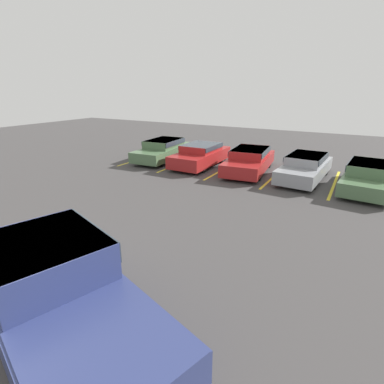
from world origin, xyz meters
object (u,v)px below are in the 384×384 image
object	(u,v)px
wheel_stop_curb	(237,156)
parked_sedan_b	(201,154)
pickup_truck	(56,293)
parked_sedan_a	(164,149)
parked_sedan_d	(305,166)
parked_sedan_e	(369,176)
parked_sedan_c	(249,159)

from	to	relation	value
wheel_stop_curb	parked_sedan_b	bearing A→B (deg)	-106.72
pickup_truck	parked_sedan_a	size ratio (longest dim) A/B	1.25
parked_sedan_d	wheel_stop_curb	bearing A→B (deg)	-119.57
parked_sedan_a	parked_sedan_e	xyz separation A→B (m)	(10.94, -0.40, -0.02)
parked_sedan_c	wheel_stop_curb	size ratio (longest dim) A/B	2.57
pickup_truck	parked_sedan_c	world-z (taller)	pickup_truck
parked_sedan_b	wheel_stop_curb	size ratio (longest dim) A/B	2.34
pickup_truck	parked_sedan_b	distance (m)	12.68
parked_sedan_b	parked_sedan_e	bearing A→B (deg)	87.70
parked_sedan_a	parked_sedan_c	size ratio (longest dim) A/B	0.99
pickup_truck	parked_sedan_a	world-z (taller)	pickup_truck
parked_sedan_a	wheel_stop_curb	size ratio (longest dim) A/B	2.53
parked_sedan_d	parked_sedan_e	world-z (taller)	parked_sedan_e
parked_sedan_d	parked_sedan_e	xyz separation A→B (m)	(2.68, -0.39, 0.00)
parked_sedan_d	parked_sedan_e	bearing A→B (deg)	85.06
pickup_truck	parked_sedan_d	xyz separation A→B (m)	(1.96, 12.29, -0.26)
parked_sedan_d	wheel_stop_curb	xyz separation A→B (m)	(-4.66, 3.02, -0.56)
parked_sedan_c	parked_sedan_e	xyz separation A→B (m)	(5.47, -0.36, -0.01)
parked_sedan_e	pickup_truck	bearing A→B (deg)	-16.87
parked_sedan_a	parked_sedan_e	world-z (taller)	parked_sedan_a
pickup_truck	parked_sedan_e	distance (m)	12.77
parked_sedan_c	parked_sedan_e	size ratio (longest dim) A/B	1.06
parked_sedan_c	parked_sedan_d	distance (m)	2.79
pickup_truck	parked_sedan_d	world-z (taller)	pickup_truck
pickup_truck	parked_sedan_b	world-z (taller)	pickup_truck
pickup_truck	parked_sedan_e	bearing A→B (deg)	86.79
parked_sedan_e	wheel_stop_curb	world-z (taller)	parked_sedan_e
pickup_truck	parked_sedan_e	size ratio (longest dim) A/B	1.31
wheel_stop_curb	parked_sedan_e	bearing A→B (deg)	-24.94
parked_sedan_e	parked_sedan_a	bearing A→B (deg)	-87.66
parked_sedan_c	parked_sedan_d	xyz separation A→B (m)	(2.79, 0.04, -0.02)
parked_sedan_b	parked_sedan_d	bearing A→B (deg)	90.91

